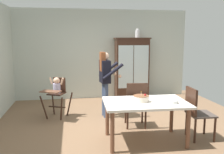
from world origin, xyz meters
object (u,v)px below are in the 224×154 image
at_px(adult_person, 105,76).
at_px(birthday_cake, 141,98).
at_px(ceramic_vase, 137,34).
at_px(dining_chair_right_end, 196,110).
at_px(high_chair_with_toddler, 57,90).
at_px(dining_chair_far_side, 136,102).
at_px(dining_table, 145,107).
at_px(china_cabinet, 132,68).
at_px(serving_bowl, 173,102).

bearing_deg(adult_person, birthday_cake, -170.33).
bearing_deg(adult_person, ceramic_vase, -42.49).
bearing_deg(dining_chair_right_end, high_chair_with_toddler, 59.64).
bearing_deg(dining_chair_far_side, dining_table, 94.71).
relative_size(birthday_cake, dining_chair_far_side, 0.29).
distance_m(china_cabinet, dining_table, 3.22).
bearing_deg(birthday_cake, china_cabinet, 78.72).
bearing_deg(birthday_cake, serving_bowl, -21.86).
distance_m(high_chair_with_toddler, serving_bowl, 2.75).
height_order(dining_table, dining_chair_far_side, dining_chair_far_side).
xyz_separation_m(birthday_cake, dining_chair_far_side, (0.10, 0.66, -0.24)).
relative_size(adult_person, serving_bowl, 8.50).
height_order(china_cabinet, dining_table, china_cabinet).
bearing_deg(dining_chair_right_end, adult_person, 45.67).
bearing_deg(birthday_cake, ceramic_vase, 75.92).
relative_size(dining_table, dining_chair_far_side, 1.56).
xyz_separation_m(high_chair_with_toddler, birthday_cake, (1.55, -1.63, 0.14)).
xyz_separation_m(serving_bowl, dining_chair_right_end, (0.52, 0.15, -0.21)).
xyz_separation_m(dining_chair_far_side, dining_chair_right_end, (0.93, -0.72, 0.00)).
relative_size(adult_person, dining_chair_far_side, 1.59).
relative_size(dining_chair_far_side, dining_chair_right_end, 1.00).
bearing_deg(ceramic_vase, birthday_cake, -104.08).
distance_m(ceramic_vase, dining_table, 3.50).
height_order(birthday_cake, dining_chair_right_end, dining_chair_right_end).
bearing_deg(adult_person, dining_chair_far_side, -154.36).
bearing_deg(serving_bowl, high_chair_with_toddler, 138.30).
bearing_deg(birthday_cake, dining_chair_far_side, 81.73).
bearing_deg(dining_chair_far_side, china_cabinet, -95.68).
relative_size(high_chair_with_toddler, serving_bowl, 5.28).
distance_m(dining_table, dining_chair_far_side, 0.69).
distance_m(adult_person, serving_bowl, 1.96).
distance_m(adult_person, birthday_cake, 1.57).
height_order(high_chair_with_toddler, dining_chair_right_end, dining_chair_right_end).
xyz_separation_m(high_chair_with_toddler, dining_table, (1.62, -1.65, -0.01)).
distance_m(serving_bowl, dining_chair_right_end, 0.58).
height_order(china_cabinet, high_chair_with_toddler, china_cabinet).
bearing_deg(birthday_cake, dining_table, -14.21).
relative_size(ceramic_vase, adult_person, 0.18).
xyz_separation_m(ceramic_vase, high_chair_with_toddler, (-2.34, -1.52, -1.32)).
relative_size(adult_person, birthday_cake, 5.47).
relative_size(china_cabinet, ceramic_vase, 6.87).
xyz_separation_m(ceramic_vase, serving_bowl, (-0.28, -3.35, -1.21)).
relative_size(dining_table, birthday_cake, 5.34).
xyz_separation_m(birthday_cake, serving_bowl, (0.51, -0.20, -0.03)).
height_order(ceramic_vase, dining_chair_far_side, ceramic_vase).
relative_size(high_chair_with_toddler, dining_chair_right_end, 0.99).
relative_size(ceramic_vase, dining_chair_far_side, 0.28).
xyz_separation_m(high_chair_with_toddler, serving_bowl, (2.06, -1.83, 0.11)).
height_order(adult_person, birthday_cake, adult_person).
distance_m(high_chair_with_toddler, dining_chair_far_side, 1.91).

